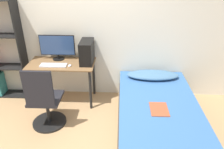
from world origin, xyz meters
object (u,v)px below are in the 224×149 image
at_px(bed, 157,114).
at_px(keyboard, 53,65).
at_px(office_chair, 45,104).
at_px(pc_tower, 87,52).
at_px(monitor, 57,46).

height_order(bed, keyboard, keyboard).
bearing_deg(office_chair, keyboard, 90.32).
distance_m(bed, keyboard, 1.83).
height_order(keyboard, pc_tower, pc_tower).
bearing_deg(bed, pc_tower, 146.74).
relative_size(office_chair, keyboard, 2.31).
distance_m(bed, monitor, 2.00).
xyz_separation_m(monitor, pc_tower, (0.53, -0.12, -0.05)).
relative_size(monitor, pc_tower, 1.42).
bearing_deg(office_chair, monitor, 89.50).
bearing_deg(pc_tower, office_chair, -124.62).
bearing_deg(monitor, keyboard, -92.21).
distance_m(keyboard, pc_tower, 0.59).
bearing_deg(pc_tower, bed, -33.26).
xyz_separation_m(office_chair, pc_tower, (0.53, 0.77, 0.54)).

